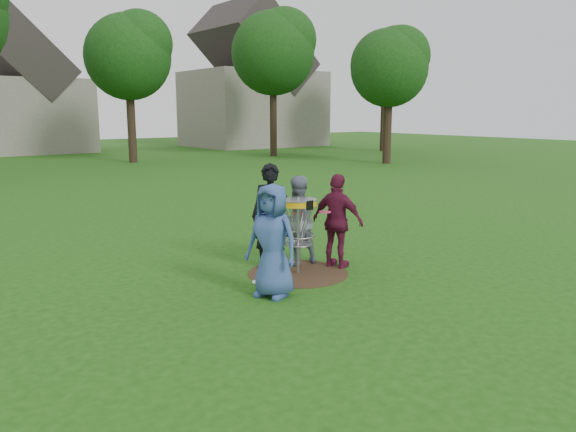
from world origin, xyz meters
TOP-DOWN VIEW (x-y plane):
  - ground at (0.00, 0.00)m, footprint 100.00×100.00m
  - dirt_patch at (0.00, 0.00)m, footprint 1.80×1.80m
  - player_blue at (-1.08, -0.75)m, footprint 0.87×1.02m
  - player_black at (-0.21, 0.55)m, footprint 0.81×0.84m
  - player_grey at (0.37, 0.53)m, footprint 0.87×0.71m
  - player_maroon at (0.83, -0.11)m, footprint 0.74×1.10m
  - disc_on_grass at (-0.87, -0.03)m, footprint 0.22×0.22m
  - disc_golf_basket at (0.00, -0.00)m, footprint 0.66×0.67m
  - held_discs at (-0.05, -0.02)m, footprint 1.63×1.11m
  - tree_row at (0.44, 20.67)m, footprint 51.20×17.42m
  - house_row at (4.78, 33.07)m, footprint 44.50×10.65m

SIDE VIEW (x-z plane):
  - ground at x=0.00m, z-range 0.00..0.00m
  - dirt_patch at x=0.00m, z-range 0.00..0.01m
  - disc_on_grass at x=-0.87m, z-range 0.00..0.02m
  - player_grey at x=0.37m, z-range 0.00..1.68m
  - player_maroon at x=0.83m, z-range 0.00..1.74m
  - player_blue at x=-1.08m, z-range 0.00..1.78m
  - player_black at x=-0.21m, z-range 0.00..1.94m
  - disc_golf_basket at x=0.00m, z-range 0.33..1.71m
  - held_discs at x=-0.05m, z-range 1.01..1.18m
  - house_row at x=4.78m, z-range -1.67..9.95m
  - tree_row at x=0.44m, z-range 1.26..11.16m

